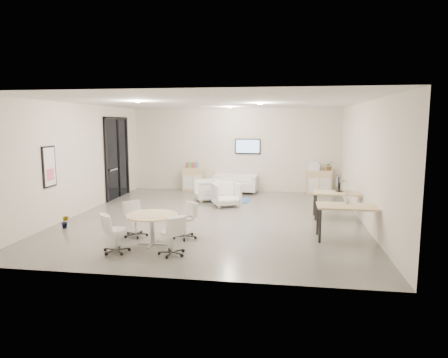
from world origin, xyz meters
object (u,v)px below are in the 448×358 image
sideboard_left (193,179)px  round_table (152,218)px  desk_rear (340,195)px  sideboard_right (319,182)px  armchair_right (226,193)px  armchair_left (207,189)px  desk_front (351,209)px  loveseat (236,184)px

sideboard_left → round_table: 7.02m
sideboard_left → round_table: bearing=-84.3°
desk_rear → sideboard_right: bearing=97.8°
desk_rear → armchair_right: bearing=165.0°
armchair_left → desk_front: (4.10, -4.02, 0.31)m
loveseat → desk_rear: (3.36, -3.71, 0.34)m
sideboard_right → sideboard_left: bearing=179.9°
sideboard_right → armchair_right: sideboard_right is taller
sideboard_left → round_table: (0.70, -6.98, 0.14)m
loveseat → desk_rear: 5.01m
loveseat → armchair_right: 2.53m
armchair_right → round_table: 4.40m
armchair_right → desk_front: 4.67m
sideboard_left → armchair_right: sideboard_left is taller
loveseat → armchair_left: (-0.75, -1.75, 0.08)m
sideboard_left → armchair_left: size_ratio=1.11×
armchair_left → sideboard_left: bearing=-178.0°
sideboard_right → desk_front: bearing=-87.9°
armchair_right → armchair_left: bearing=111.2°
sideboard_right → desk_rear: bearing=-86.6°
armchair_left → armchair_right: bearing=20.7°
armchair_right → round_table: bearing=-126.5°
loveseat → desk_rear: size_ratio=1.12×
desk_front → loveseat: bearing=120.5°
armchair_left → armchair_right: (0.76, -0.77, 0.01)m
sideboard_right → armchair_left: size_ratio=1.10×
armchair_right → desk_front: size_ratio=0.54×
sideboard_right → round_table: sideboard_right is taller
desk_front → round_table: size_ratio=1.38×
desk_rear → round_table: size_ratio=1.32×
loveseat → armchair_right: bearing=-86.8°
sideboard_left → desk_rear: sideboard_left is taller
armchair_left → armchair_right: size_ratio=0.98×
loveseat → round_table: 6.88m
loveseat → armchair_left: armchair_left is taller
sideboard_left → sideboard_right: (4.82, -0.01, -0.00)m
sideboard_right → armchair_right: bearing=-139.2°
desk_rear → desk_front: 2.07m
desk_rear → round_table: (-4.35, -3.10, -0.07)m
round_table → sideboard_left: bearing=95.7°
loveseat → round_table: size_ratio=1.48×
loveseat → armchair_right: size_ratio=1.98×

